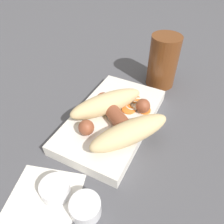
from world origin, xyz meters
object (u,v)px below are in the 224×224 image
Objects in this scene: food_tray at (112,120)px; condiment_cup_far at (86,208)px; sausage at (116,116)px; drink_glass at (163,61)px; condiment_cup_near at (55,190)px; bread_roll at (117,117)px.

condiment_cup_far is at bearing 14.83° from food_tray.
sausage is 1.05× the size of drink_glass.
food_tray is at bearing -165.17° from condiment_cup_far.
drink_glass is (-0.40, 0.06, 0.06)m from condiment_cup_near.
sausage is at bearing 171.81° from condiment_cup_near.
food_tray is at bearing -13.02° from drink_glass.
condiment_cup_far is at bearing 87.18° from condiment_cup_near.
food_tray is at bearing 177.18° from condiment_cup_near.
condiment_cup_near is at bearing -92.82° from condiment_cup_far.
food_tray is 0.05m from bread_roll.
drink_glass is (-0.22, 0.02, 0.02)m from bread_roll.
food_tray is at bearing -130.79° from bread_roll.
condiment_cup_far is 0.40m from drink_glass.
drink_glass reaches higher than bread_roll.
bread_roll is 0.18m from condiment_cup_far.
drink_glass reaches higher than condiment_cup_near.
condiment_cup_near is 0.36× the size of drink_glass.
sausage is at bearing -8.05° from drink_glass.
sausage is 0.18m from condiment_cup_near.
condiment_cup_far is at bearing 11.01° from sausage.
sausage is 2.88× the size of condiment_cup_near.
food_tray is at bearing -129.01° from sausage.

